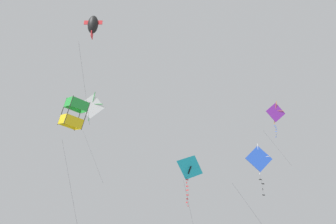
{
  "coord_description": "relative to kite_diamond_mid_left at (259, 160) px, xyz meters",
  "views": [
    {
      "loc": [
        26.37,
        -4.4,
        14.59
      ],
      "look_at": [
        4.83,
        -2.7,
        28.98
      ],
      "focal_mm": 36.92,
      "sensor_mm": 36.0,
      "label": 1
    }
  ],
  "objects": [
    {
      "name": "kite_box_low_drifter",
      "position": [
        1.62,
        -11.9,
        1.88
      ],
      "size": [
        3.06,
        2.52,
        9.21
      ],
      "rotation": [
        0.39,
        0.0,
        2.18
      ],
      "color": "green"
    },
    {
      "name": "kite_delta_upper_right",
      "position": [
        -1.06,
        -4.41,
        -0.29
      ],
      "size": [
        1.78,
        1.84,
        6.09
      ],
      "rotation": [
        0.52,
        0.0,
        2.3
      ],
      "color": "#1EB2C6"
    },
    {
      "name": "kite_fish_highest",
      "position": [
        2.14,
        -11.57,
        9.31
      ],
      "size": [
        1.65,
        1.67,
        8.61
      ],
      "rotation": [
        0.16,
        0.0,
        1.48
      ],
      "color": "black"
    },
    {
      "name": "kite_diamond_near_right",
      "position": [
        -7.5,
        5.28,
        8.88
      ],
      "size": [
        2.03,
        2.05,
        6.17
      ],
      "rotation": [
        0.39,
        0.0,
        1.95
      ],
      "color": "purple"
    },
    {
      "name": "kite_diamond_mid_left",
      "position": [
        0.0,
        0.0,
        0.0
      ],
      "size": [
        1.84,
        2.96,
        7.0
      ],
      "rotation": [
        0.18,
        0.0,
        1.67
      ],
      "color": "blue"
    },
    {
      "name": "kite_diamond_near_left",
      "position": [
        -5.49,
        -12.19,
        7.31
      ],
      "size": [
        2.84,
        2.74,
        7.85
      ],
      "rotation": [
        0.44,
        0.0,
        1.94
      ],
      "color": "white"
    }
  ]
}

